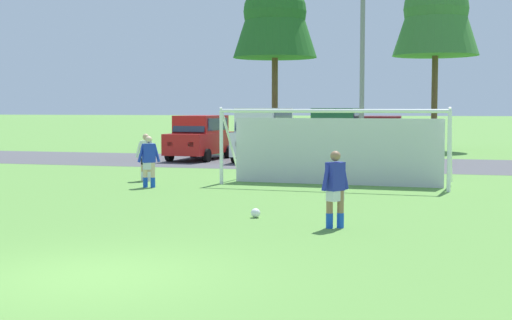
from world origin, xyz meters
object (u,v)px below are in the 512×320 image
Objects in this scene: soccer_ball at (256,213)px; parked_car_slot_center at (382,139)px; player_defender_far at (335,189)px; parked_car_slot_center_left at (337,134)px; parked_car_slot_left at (264,133)px; soccer_goal at (335,146)px; player_striker_near at (149,162)px; street_lamp at (367,65)px; player_midfield_center at (146,157)px; parked_car_slot_far_left at (200,137)px.

parked_car_slot_center reaches higher than soccer_ball.
player_defender_far is 17.47m from parked_car_slot_center_left.
parked_car_slot_left reaches higher than player_defender_far.
parked_car_slot_center is (0.57, 9.92, -0.18)m from soccer_goal.
parked_car_slot_center_left reaches higher than soccer_ball.
player_striker_near is at bearing -116.98° from parked_car_slot_center.
soccer_ball is 0.13× the size of player_striker_near.
parked_car_slot_left is 3.73m from parked_car_slot_center_left.
player_defender_far is 0.34× the size of parked_car_slot_center_left.
parked_car_slot_left is at bearing 116.79° from soccer_goal.
soccer_ball is 17.79m from parked_car_slot_left.
street_lamp is at bearing 84.56° from soccer_ball.
soccer_goal is 4.56× the size of player_midfield_center.
player_striker_near is 11.92m from parked_car_slot_center_left.
soccer_goal is 8.46m from player_defender_far.
parked_car_slot_center is at bearing 28.00° from parked_car_slot_center_left.
parked_car_slot_center is (1.21, 17.33, 1.00)m from soccer_ball.
soccer_ball is at bearing -50.21° from player_midfield_center.
parked_car_slot_center is at bearing 86.73° from soccer_goal.
soccer_ball is 2.32m from player_defender_far.
soccer_goal is 4.56× the size of player_striker_near.
parked_car_slot_left reaches higher than parked_car_slot_far_left.
player_defender_far is (1.36, -8.34, -0.47)m from soccer_goal.
parked_car_slot_far_left is 1.00× the size of parked_car_slot_center.
parked_car_slot_center_left is at bearing -7.32° from parked_car_slot_far_left.
parked_car_slot_far_left is 0.96× the size of parked_car_slot_center_left.
parked_car_slot_left reaches higher than parked_car_slot_center.
street_lamp is (-0.08, -5.45, 3.04)m from parked_car_slot_center.
street_lamp is at bearing -31.51° from parked_car_slot_far_left.
parked_car_slot_far_left is at bearing 172.68° from parked_car_slot_center_left.
player_striker_near is 9.28m from player_defender_far.
soccer_ball is 0.05× the size of parked_car_slot_far_left.
soccer_ball is 0.05× the size of parked_car_slot_left.
street_lamp is (1.82, -4.44, 2.81)m from parked_car_slot_center_left.
parked_car_slot_center_left is at bearing 98.53° from soccer_goal.
soccer_goal reaches higher than parked_car_slot_left.
player_striker_near is 9.63m from street_lamp.
parked_car_slot_left is (1.60, 10.11, 0.52)m from player_midfield_center.
parked_car_slot_left is at bearing 109.17° from player_defender_far.
parked_car_slot_center_left is at bearing -13.93° from parked_car_slot_left.
soccer_goal is 9.01m from parked_car_slot_center_left.
player_striker_near is 0.35× the size of parked_car_slot_far_left.
soccer_goal reaches higher than player_midfield_center.
player_midfield_center is (-0.95, 1.90, 0.00)m from player_striker_near.
parked_car_slot_far_left is at bearing 129.93° from soccer_goal.
player_defender_far is 0.34× the size of parked_car_slot_left.
soccer_ball is 17.40m from parked_car_slot_center.
player_striker_near is 0.35× the size of parked_car_slot_center.
player_defender_far is at bearing -62.22° from parked_car_slot_far_left.
player_striker_near is 1.00× the size of player_midfield_center.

